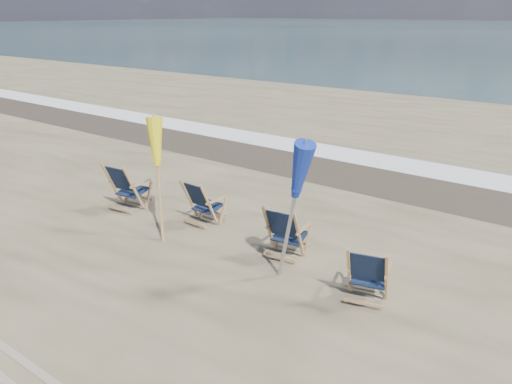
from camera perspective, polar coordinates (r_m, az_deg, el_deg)
surf_foam at (r=14.24m, az=14.83°, el=3.34°), size 200.00×1.40×0.01m
wet_sand_strip at (r=12.91m, az=12.28°, el=1.85°), size 200.00×2.60×0.00m
beach_chair_0 at (r=10.33m, az=-13.84°, el=0.26°), size 0.76×0.84×1.07m
beach_chair_1 at (r=9.39m, az=-5.41°, el=-1.62°), size 0.63×0.71×0.95m
beach_chair_2 at (r=8.12m, az=4.89°, el=-5.09°), size 0.72×0.78×0.98m
beach_chair_3 at (r=7.14m, az=14.64°, el=-9.69°), size 0.74×0.79×0.92m
umbrella_yellow at (r=8.82m, az=-11.31°, el=4.83°), size 0.30×0.30×2.20m
umbrella_blue at (r=6.94m, az=4.07°, el=2.74°), size 0.30×0.30×2.41m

